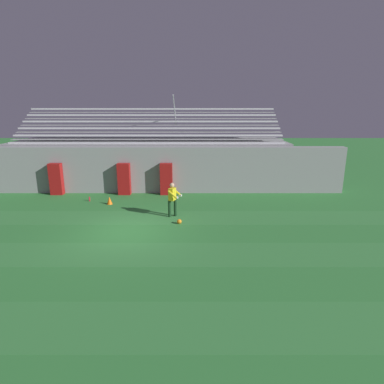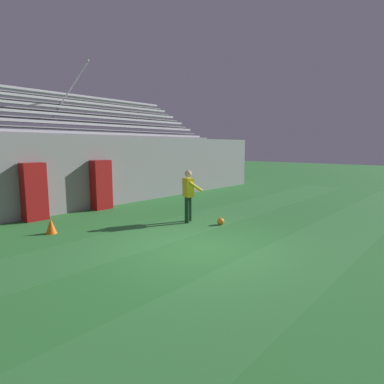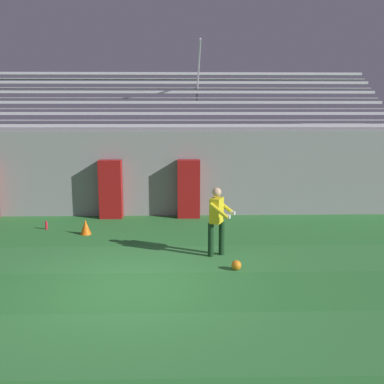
# 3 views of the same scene
# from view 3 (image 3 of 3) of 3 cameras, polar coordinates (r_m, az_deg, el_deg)

# --- Properties ---
(ground_plane) EXTENTS (80.00, 80.00, 0.00)m
(ground_plane) POSITION_cam_3_polar(r_m,az_deg,el_deg) (9.16, -7.82, -11.99)
(ground_plane) COLOR #2D7533
(turf_stripe_mid) EXTENTS (28.00, 1.95, 0.01)m
(turf_stripe_mid) POSITION_cam_3_polar(r_m,az_deg,el_deg) (7.26, -9.72, -18.28)
(turf_stripe_mid) COLOR #337A38
(turf_stripe_mid) RESTS_ON ground
(turf_stripe_far) EXTENTS (28.00, 1.95, 0.01)m
(turf_stripe_far) POSITION_cam_3_polar(r_m,az_deg,el_deg) (10.82, -6.78, -8.40)
(turf_stripe_far) COLOR #337A38
(turf_stripe_far) RESTS_ON ground
(back_wall) EXTENTS (24.00, 0.60, 2.80)m
(back_wall) POSITION_cam_3_polar(r_m,az_deg,el_deg) (15.09, -5.27, 2.44)
(back_wall) COLOR gray
(back_wall) RESTS_ON ground
(padding_pillar_gate_left) EXTENTS (0.72, 0.44, 1.89)m
(padding_pillar_gate_left) POSITION_cam_3_polar(r_m,az_deg,el_deg) (14.76, -10.28, 0.35)
(padding_pillar_gate_left) COLOR maroon
(padding_pillar_gate_left) RESTS_ON ground
(padding_pillar_gate_right) EXTENTS (0.72, 0.44, 1.89)m
(padding_pillar_gate_right) POSITION_cam_3_polar(r_m,az_deg,el_deg) (14.59, -0.42, 0.40)
(padding_pillar_gate_right) COLOR maroon
(padding_pillar_gate_right) RESTS_ON ground
(bleacher_stand) EXTENTS (18.00, 4.75, 5.83)m
(bleacher_stand) POSITION_cam_3_polar(r_m,az_deg,el_deg) (17.75, -4.71, 3.99)
(bleacher_stand) COLOR gray
(bleacher_stand) RESTS_ON ground
(goalkeeper) EXTENTS (0.69, 0.71, 1.67)m
(goalkeeper) POSITION_cam_3_polar(r_m,az_deg,el_deg) (10.73, 3.21, -3.21)
(goalkeeper) COLOR #143319
(goalkeeper) RESTS_ON ground
(soccer_ball) EXTENTS (0.22, 0.22, 0.22)m
(soccer_ball) POSITION_cam_3_polar(r_m,az_deg,el_deg) (10.04, 5.65, -9.24)
(soccer_ball) COLOR orange
(soccer_ball) RESTS_ON ground
(traffic_cone) EXTENTS (0.30, 0.30, 0.42)m
(traffic_cone) POSITION_cam_3_polar(r_m,az_deg,el_deg) (13.08, -13.36, -4.35)
(traffic_cone) COLOR orange
(traffic_cone) RESTS_ON ground
(water_bottle) EXTENTS (0.07, 0.07, 0.24)m
(water_bottle) POSITION_cam_3_polar(r_m,az_deg,el_deg) (13.95, -18.01, -4.04)
(water_bottle) COLOR red
(water_bottle) RESTS_ON ground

